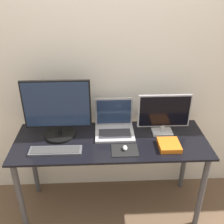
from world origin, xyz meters
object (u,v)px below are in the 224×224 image
(laptop, at_px, (114,124))
(monitor_left, at_px, (57,110))
(mouse, at_px, (125,148))
(monitor_right, at_px, (164,113))
(keyboard, at_px, (56,151))
(book, at_px, (169,145))

(laptop, bearing_deg, monitor_left, -173.46)
(laptop, bearing_deg, mouse, -76.31)
(monitor_right, relative_size, mouse, 7.53)
(monitor_right, distance_m, laptop, 0.43)
(monitor_left, height_order, keyboard, monitor_left)
(mouse, distance_m, book, 0.35)
(monitor_right, xyz_separation_m, mouse, (-0.34, -0.23, -0.17))
(monitor_right, height_order, book, monitor_right)
(keyboard, xyz_separation_m, mouse, (0.53, -0.00, 0.01))
(monitor_left, relative_size, monitor_right, 1.24)
(keyboard, bearing_deg, monitor_left, 88.28)
(laptop, distance_m, mouse, 0.29)
(keyboard, height_order, book, book)
(laptop, bearing_deg, book, -31.62)
(keyboard, bearing_deg, book, 1.27)
(monitor_left, bearing_deg, monitor_right, 0.01)
(monitor_left, distance_m, mouse, 0.61)
(laptop, distance_m, keyboard, 0.54)
(laptop, relative_size, keyboard, 0.81)
(mouse, bearing_deg, laptop, 103.69)
(monitor_left, distance_m, monitor_right, 0.86)
(keyboard, xyz_separation_m, book, (0.88, 0.02, 0.01))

